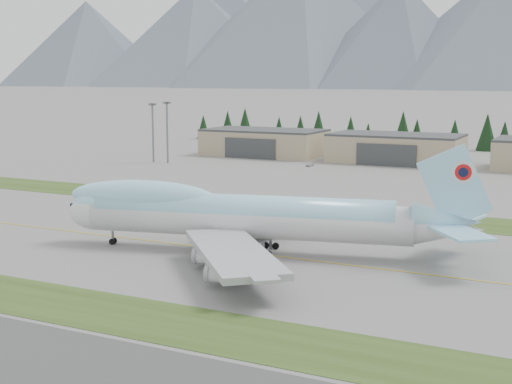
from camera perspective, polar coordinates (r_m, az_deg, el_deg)
The scene contains 11 objects.
ground at distance 129.81m, azimuth -0.28°, elevation -4.94°, with size 7000.00×7000.00×0.00m, color slate.
grass_strip_near at distance 98.73m, azimuth -10.38°, elevation -9.66°, with size 400.00×14.00×0.08m, color #304619.
grass_strip_far at distance 170.29m, azimuth 6.55°, elevation -1.61°, with size 400.00×18.00×0.08m, color #304619.
taxiway_line_main at distance 129.81m, azimuth -0.28°, elevation -4.94°, with size 400.00×0.40×0.02m, color gold.
boeing_747_freighter at distance 129.64m, azimuth -1.06°, elevation -1.86°, with size 78.95×66.24×20.72m.
hangar_left at distance 292.50m, azimuth 0.67°, elevation 3.99°, with size 48.00×26.60×10.80m.
hangar_center at distance 273.23m, azimuth 11.14°, elevation 3.46°, with size 48.00×26.60×10.80m.
floodlight_masts at distance 231.27m, azimuth 11.77°, elevation 5.08°, with size 198.65×7.83×24.95m.
service_vehicle_a at distance 257.63m, azimuth 4.32°, elevation 2.06°, with size 1.62×4.02×1.37m, color silver.
service_vehicle_b at distance 245.18m, azimuth 13.79°, elevation 1.47°, with size 1.39×3.95×1.30m, color #B09B2C.
conifer_belt at distance 329.25m, azimuth 16.86°, elevation 4.53°, with size 279.79×15.57×16.76m.
Camera 1 is at (56.62, -112.48, 31.53)m, focal length 50.00 mm.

